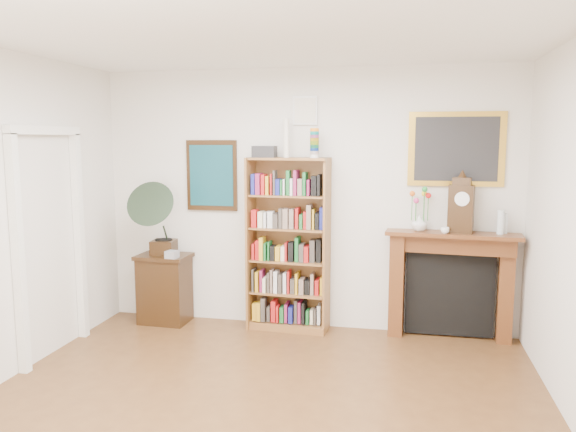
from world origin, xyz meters
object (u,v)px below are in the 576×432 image
(side_cabinet, at_px, (165,288))
(bottle_left, at_px, (501,222))
(gramophone, at_px, (157,214))
(mantel_clock, at_px, (461,206))
(flower_vase, at_px, (419,223))
(teacup, at_px, (445,230))
(bookshelf, at_px, (288,235))
(cd_stack, at_px, (172,254))
(fireplace, at_px, (450,276))
(bottle_right, at_px, (504,224))

(side_cabinet, height_order, bottle_left, bottle_left)
(gramophone, distance_m, mantel_clock, 3.19)
(side_cabinet, height_order, flower_vase, flower_vase)
(side_cabinet, distance_m, flower_vase, 2.89)
(mantel_clock, height_order, teacup, mantel_clock)
(bookshelf, height_order, bottle_left, bookshelf)
(flower_vase, xyz_separation_m, bottle_left, (0.78, -0.05, 0.04))
(cd_stack, bearing_deg, fireplace, 5.43)
(side_cabinet, relative_size, cd_stack, 6.45)
(side_cabinet, relative_size, flower_vase, 4.69)
(bookshelf, relative_size, teacup, 26.05)
(flower_vase, distance_m, bottle_right, 0.82)
(gramophone, height_order, mantel_clock, mantel_clock)
(flower_vase, distance_m, teacup, 0.28)
(teacup, bearing_deg, mantel_clock, 25.93)
(flower_vase, bearing_deg, fireplace, 3.65)
(bottle_right, bearing_deg, cd_stack, -175.67)
(fireplace, bearing_deg, bookshelf, -172.54)
(side_cabinet, bearing_deg, cd_stack, -40.47)
(side_cabinet, bearing_deg, mantel_clock, 3.04)
(gramophone, height_order, bottle_left, gramophone)
(flower_vase, bearing_deg, bookshelf, -177.73)
(side_cabinet, xyz_separation_m, gramophone, (-0.02, -0.09, 0.85))
(fireplace, bearing_deg, side_cabinet, -172.71)
(fireplace, xyz_separation_m, bottle_left, (0.45, -0.07, 0.58))
(gramophone, distance_m, teacup, 3.04)
(bookshelf, bearing_deg, gramophone, -169.84)
(bookshelf, relative_size, side_cabinet, 2.76)
(bookshelf, xyz_separation_m, teacup, (1.61, -0.07, 0.11))
(cd_stack, distance_m, bottle_right, 3.46)
(teacup, bearing_deg, fireplace, 59.94)
(fireplace, xyz_separation_m, gramophone, (-3.12, -0.22, 0.59))
(bookshelf, relative_size, gramophone, 2.59)
(cd_stack, xyz_separation_m, mantel_clock, (3.00, 0.21, 0.57))
(flower_vase, height_order, bottle_right, bottle_right)
(bookshelf, bearing_deg, flower_vase, 6.69)
(mantel_clock, bearing_deg, fireplace, 148.68)
(fireplace, xyz_separation_m, flower_vase, (-0.33, -0.02, 0.54))
(teacup, distance_m, bottle_left, 0.54)
(cd_stack, distance_m, bottle_left, 3.41)
(cd_stack, xyz_separation_m, bottle_right, (3.43, 0.26, 0.40))
(flower_vase, bearing_deg, gramophone, -175.95)
(teacup, bearing_deg, flower_vase, 153.98)
(cd_stack, bearing_deg, mantel_clock, 4.01)
(teacup, bearing_deg, cd_stack, -177.25)
(bookshelf, height_order, cd_stack, bookshelf)
(gramophone, relative_size, teacup, 10.08)
(mantel_clock, bearing_deg, gramophone, -163.73)
(cd_stack, xyz_separation_m, teacup, (2.85, 0.14, 0.34))
(cd_stack, relative_size, bottle_left, 0.50)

